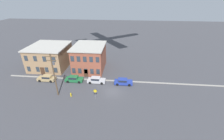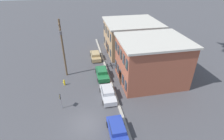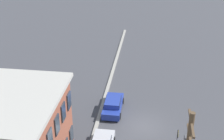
% 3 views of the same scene
% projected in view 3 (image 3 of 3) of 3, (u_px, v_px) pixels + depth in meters
% --- Properties ---
extents(ground_plane, '(200.00, 200.00, 0.00)m').
position_uv_depth(ground_plane, '(143.00, 126.00, 30.21)').
color(ground_plane, '#424247').
extents(kerb_strip, '(56.00, 0.36, 0.16)m').
position_uv_depth(kerb_strip, '(98.00, 122.00, 30.71)').
color(kerb_strip, '#9E998E').
rests_on(kerb_strip, ground_plane).
extents(car_blue, '(4.40, 1.92, 1.43)m').
position_uv_depth(car_blue, '(113.00, 105.00, 32.29)').
color(car_blue, '#233899').
rests_on(car_blue, ground_plane).
extents(caution_sign, '(0.93, 0.08, 2.39)m').
position_uv_depth(caution_sign, '(177.00, 137.00, 26.16)').
color(caution_sign, slate).
rests_on(caution_sign, ground_plane).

